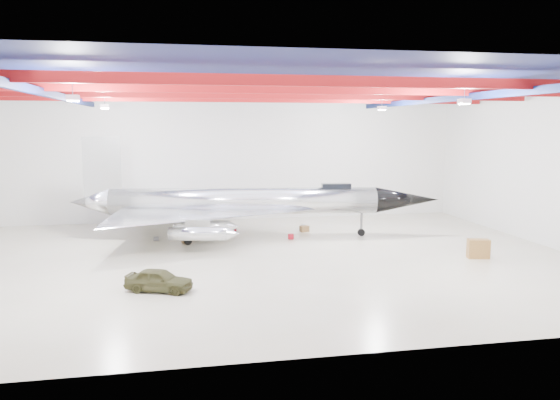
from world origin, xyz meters
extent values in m
plane|color=#BBB094|center=(0.00, 0.00, 0.00)|extent=(40.00, 40.00, 0.00)
plane|color=silver|center=(0.00, 15.00, 5.50)|extent=(40.00, 0.00, 40.00)
plane|color=silver|center=(20.00, 0.00, 5.50)|extent=(0.00, 30.00, 30.00)
plane|color=#0A0F38|center=(0.00, 0.00, 11.00)|extent=(40.00, 40.00, 0.00)
cube|color=maroon|center=(0.00, -9.00, 10.40)|extent=(39.50, 0.25, 0.50)
cube|color=maroon|center=(0.00, -3.00, 10.40)|extent=(39.50, 0.25, 0.50)
cube|color=maroon|center=(0.00, 3.00, 10.40)|extent=(39.50, 0.25, 0.50)
cube|color=maroon|center=(0.00, 9.00, 10.40)|extent=(39.50, 0.25, 0.50)
cube|color=#0B1643|center=(-12.00, 0.00, 10.10)|extent=(0.25, 29.50, 0.40)
cube|color=#0B1643|center=(12.00, 0.00, 10.10)|extent=(0.25, 29.50, 0.40)
cube|color=silver|center=(-10.00, -6.00, 9.70)|extent=(0.55, 0.55, 0.25)
cube|color=silver|center=(10.00, -6.00, 9.70)|extent=(0.55, 0.55, 0.25)
cube|color=silver|center=(-10.00, 6.00, 9.70)|extent=(0.55, 0.55, 0.25)
cube|color=silver|center=(10.00, 6.00, 9.70)|extent=(0.55, 0.55, 0.25)
cylinder|color=silver|center=(-0.36, 6.91, 2.77)|extent=(19.90, 4.64, 1.98)
cone|color=black|center=(11.91, 5.24, 2.77)|extent=(5.17, 2.63, 1.98)
cone|color=silver|center=(-11.65, 8.45, 2.77)|extent=(3.21, 2.36, 1.98)
cube|color=silver|center=(-10.66, 8.32, 5.35)|extent=(2.76, 0.49, 4.46)
cube|color=black|center=(6.51, 5.98, 3.81)|extent=(2.27, 1.08, 0.50)
cylinder|color=silver|center=(-4.04, 1.92, 1.39)|extent=(3.85, 1.39, 0.89)
cylinder|color=silver|center=(-3.70, 4.37, 1.39)|extent=(3.85, 1.39, 0.89)
cylinder|color=silver|center=(-2.90, 10.26, 1.39)|extent=(3.85, 1.39, 0.89)
cylinder|color=silver|center=(-2.57, 12.71, 1.39)|extent=(3.85, 1.39, 0.89)
cylinder|color=#59595B|center=(8.47, 5.71, 0.89)|extent=(0.18, 0.18, 1.78)
cylinder|color=black|center=(8.47, 5.71, 0.28)|extent=(0.58, 0.29, 0.55)
cylinder|color=#59595B|center=(-4.62, 4.99, 0.89)|extent=(0.18, 0.18, 1.78)
cylinder|color=black|center=(-4.62, 4.99, 0.28)|extent=(0.58, 0.29, 0.55)
cylinder|color=#59595B|center=(-3.95, 9.90, 0.89)|extent=(0.18, 0.18, 1.78)
cylinder|color=black|center=(-3.95, 9.90, 0.28)|extent=(0.58, 0.29, 0.55)
imported|color=#3D3B1E|center=(-6.33, -5.71, 0.59)|extent=(3.71, 2.56, 1.17)
cube|color=brown|center=(13.46, -2.39, 0.61)|extent=(1.45, 0.95, 1.22)
cube|color=olive|center=(-4.76, 5.78, 0.19)|extent=(0.65, 0.58, 0.37)
cube|color=#A81020|center=(-0.89, 9.51, 0.14)|extent=(0.47, 0.41, 0.29)
cube|color=olive|center=(4.59, 8.20, 0.23)|extent=(0.75, 0.64, 0.46)
cube|color=#59595B|center=(-6.90, 6.88, 0.14)|extent=(0.40, 0.33, 0.27)
cylinder|color=#A81020|center=(2.95, 5.60, 0.20)|extent=(0.56, 0.56, 0.39)
cylinder|color=#59595B|center=(4.73, 9.11, 0.19)|extent=(0.44, 0.44, 0.38)
camera|label=1|loc=(-5.32, -33.36, 8.43)|focal=35.00mm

